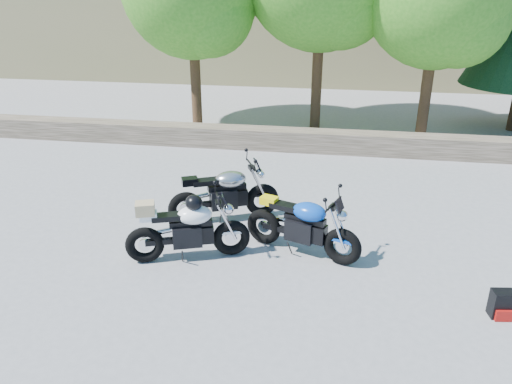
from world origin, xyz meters
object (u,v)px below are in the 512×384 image
(silver_bike, at_px, (225,195))
(backpack, at_px, (502,305))
(white_bike, at_px, (187,228))
(blue_bike, at_px, (303,226))

(silver_bike, relative_size, backpack, 5.13)
(white_bike, xyz_separation_m, blue_bike, (1.66, 0.42, -0.04))
(white_bike, bearing_deg, blue_bike, -5.18)
(silver_bike, height_order, white_bike, white_bike)
(white_bike, height_order, backpack, white_bike)
(backpack, bearing_deg, silver_bike, 143.93)
(white_bike, xyz_separation_m, backpack, (4.21, -0.73, -0.33))
(backpack, bearing_deg, blue_bike, 147.58)
(silver_bike, distance_m, white_bike, 1.39)
(backpack, bearing_deg, white_bike, 161.99)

